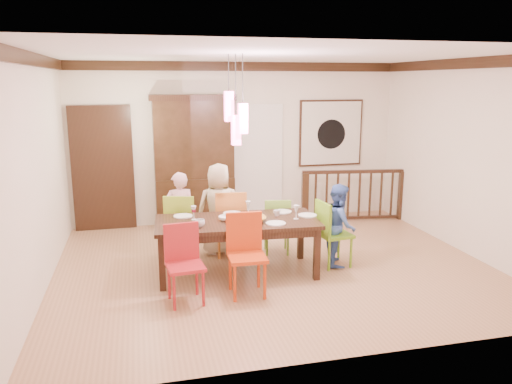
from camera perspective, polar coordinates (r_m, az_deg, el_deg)
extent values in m
plane|color=#A5754F|center=(7.17, 1.99, -8.41)|extent=(6.00, 6.00, 0.00)
plane|color=white|center=(6.71, 2.19, 15.41)|extent=(6.00, 6.00, 0.00)
plane|color=silver|center=(9.20, -2.09, 5.58)|extent=(6.00, 0.00, 6.00)
plane|color=silver|center=(6.66, -23.67, 1.85)|extent=(0.00, 5.00, 5.00)
plane|color=silver|center=(8.12, 23.00, 3.66)|extent=(0.00, 5.00, 5.00)
cube|color=black|center=(9.05, -17.09, 2.36)|extent=(1.04, 0.07, 2.24)
cube|color=silver|center=(9.30, 0.09, 3.18)|extent=(0.97, 0.05, 2.22)
cube|color=black|center=(9.67, 8.53, 6.69)|extent=(1.25, 0.04, 1.25)
cube|color=silver|center=(9.64, 8.58, 6.67)|extent=(1.18, 0.02, 1.18)
cylinder|color=black|center=(9.63, 8.61, 6.55)|extent=(0.56, 0.01, 0.56)
cube|color=#FF4C87|center=(6.47, -3.11, 9.75)|extent=(0.11, 0.11, 0.38)
cylinder|color=black|center=(6.46, -3.15, 13.47)|extent=(0.01, 0.01, 0.46)
cube|color=#FF4C87|center=(6.41, -1.51, 8.39)|extent=(0.11, 0.11, 0.38)
cylinder|color=black|center=(6.39, -1.53, 12.82)|extent=(0.01, 0.01, 0.61)
cube|color=#FF4C87|center=(6.46, -2.29, 7.08)|extent=(0.11, 0.11, 0.38)
cylinder|color=black|center=(6.43, -2.34, 12.15)|extent=(0.01, 0.01, 0.76)
cube|color=black|center=(6.68, -2.20, -3.43)|extent=(2.21, 1.11, 0.05)
cube|color=black|center=(7.08, -10.83, -5.92)|extent=(0.08, 0.08, 0.70)
cube|color=black|center=(7.42, 4.80, -4.86)|extent=(0.08, 0.08, 0.70)
cube|color=black|center=(6.30, -10.45, -8.24)|extent=(0.08, 0.08, 0.70)
cube|color=black|center=(6.68, 7.00, -6.89)|extent=(0.08, 0.08, 0.70)
cube|color=black|center=(7.11, -2.88, -3.08)|extent=(1.95, 0.16, 0.10)
cube|color=black|center=(6.30, -1.43, -5.13)|extent=(1.95, 0.16, 0.10)
cube|color=#9AC52C|center=(7.46, -8.44, -3.91)|extent=(0.54, 0.54, 0.04)
cube|color=#9AC52C|center=(7.39, -8.51, -1.97)|extent=(0.43, 0.16, 0.48)
cylinder|color=#9AC52C|center=(7.35, -9.64, -6.16)|extent=(0.04, 0.04, 0.46)
cylinder|color=#9AC52C|center=(7.37, -6.88, -6.00)|extent=(0.04, 0.04, 0.46)
cylinder|color=#9AC52C|center=(7.68, -9.83, -5.33)|extent=(0.04, 0.04, 0.46)
cylinder|color=#9AC52C|center=(7.71, -7.19, -5.18)|extent=(0.04, 0.04, 0.46)
cube|color=#BB6B29|center=(7.48, -2.95, -3.61)|extent=(0.50, 0.50, 0.04)
cube|color=#BB6B29|center=(7.41, -2.98, -1.61)|extent=(0.45, 0.09, 0.50)
cylinder|color=#BB6B29|center=(7.35, -4.08, -5.94)|extent=(0.04, 0.04, 0.47)
cylinder|color=#BB6B29|center=(7.41, -1.27, -5.75)|extent=(0.04, 0.04, 0.47)
cylinder|color=#BB6B29|center=(7.69, -4.53, -5.09)|extent=(0.04, 0.04, 0.47)
cylinder|color=#BB6B29|center=(7.76, -1.85, -4.92)|extent=(0.04, 0.04, 0.47)
cube|color=#78AF36|center=(7.58, 2.37, -3.92)|extent=(0.45, 0.45, 0.04)
cube|color=#78AF36|center=(7.52, 2.38, -2.23)|extent=(0.39, 0.10, 0.43)
cylinder|color=#78AF36|center=(7.46, 1.51, -5.90)|extent=(0.03, 0.03, 0.41)
cylinder|color=#78AF36|center=(7.55, 3.83, -5.71)|extent=(0.03, 0.03, 0.41)
cylinder|color=#78AF36|center=(7.75, 0.91, -5.18)|extent=(0.03, 0.03, 0.41)
cylinder|color=#78AF36|center=(7.83, 3.15, -5.01)|extent=(0.03, 0.03, 0.41)
cube|color=#A41D21|center=(5.94, -8.09, -8.44)|extent=(0.46, 0.46, 0.04)
cube|color=#A41D21|center=(5.86, -8.16, -6.17)|extent=(0.42, 0.08, 0.46)
cylinder|color=#A41D21|center=(5.86, -9.53, -11.22)|extent=(0.04, 0.04, 0.44)
cylinder|color=#A41D21|center=(5.89, -6.18, -11.00)|extent=(0.04, 0.04, 0.44)
cylinder|color=#A41D21|center=(6.17, -9.76, -9.97)|extent=(0.04, 0.04, 0.44)
cylinder|color=#A41D21|center=(6.20, -6.59, -9.77)|extent=(0.04, 0.04, 0.44)
cube|color=#BB370F|center=(6.09, -1.03, -7.47)|extent=(0.46, 0.46, 0.04)
cube|color=#BB370F|center=(6.00, -1.04, -5.07)|extent=(0.45, 0.06, 0.49)
cylinder|color=#BB370F|center=(5.98, -2.37, -10.39)|extent=(0.04, 0.04, 0.47)
cylinder|color=#BB370F|center=(6.05, 1.06, -10.09)|extent=(0.04, 0.04, 0.47)
cylinder|color=#BB370F|center=(6.31, -3.01, -9.14)|extent=(0.04, 0.04, 0.47)
cylinder|color=#BB370F|center=(6.38, 0.23, -8.87)|extent=(0.04, 0.04, 0.47)
cube|color=#6AA41E|center=(7.12, 8.97, -4.82)|extent=(0.47, 0.47, 0.04)
cube|color=#6AA41E|center=(7.05, 9.04, -2.86)|extent=(0.09, 0.43, 0.47)
cylinder|color=#6AA41E|center=(6.98, 8.13, -7.17)|extent=(0.04, 0.04, 0.45)
cylinder|color=#6AA41E|center=(7.11, 10.73, -6.90)|extent=(0.04, 0.04, 0.45)
cylinder|color=#6AA41E|center=(7.29, 7.13, -6.29)|extent=(0.04, 0.04, 0.45)
cylinder|color=#6AA41E|center=(7.41, 9.65, -6.05)|extent=(0.04, 0.04, 0.45)
cube|color=black|center=(9.04, -6.96, -1.11)|extent=(1.38, 0.44, 0.89)
cube|color=black|center=(8.86, -7.17, 6.08)|extent=(1.38, 0.40, 1.38)
cube|color=black|center=(9.05, -7.31, 6.21)|extent=(1.19, 0.02, 1.19)
cube|color=black|center=(8.81, -7.30, 10.68)|extent=(1.48, 0.44, 0.10)
cube|color=black|center=(9.15, 5.82, -0.81)|extent=(0.14, 0.14, 0.92)
cube|color=black|center=(9.91, 16.01, -0.20)|extent=(0.14, 0.14, 0.92)
cube|color=black|center=(9.40, 11.24, 2.30)|extent=(1.97, 0.35, 0.06)
cube|color=black|center=(9.59, 11.02, -2.88)|extent=(1.85, 0.31, 0.05)
imported|color=#FABECD|center=(7.47, -8.71, -2.54)|extent=(0.50, 0.36, 1.27)
imported|color=beige|center=(7.50, -4.23, -1.96)|extent=(0.71, 0.50, 1.38)
imported|color=#4266B9|center=(7.16, 9.47, -3.69)|extent=(0.57, 0.66, 1.17)
imported|color=gold|center=(6.58, -0.14, -3.12)|extent=(0.32, 0.32, 0.07)
imported|color=white|center=(6.65, -3.47, -3.02)|extent=(0.26, 0.26, 0.06)
imported|color=silver|center=(6.38, -6.42, -3.58)|extent=(0.15, 0.15, 0.10)
imported|color=silver|center=(6.86, 2.42, -2.42)|extent=(0.11, 0.11, 0.09)
cylinder|color=white|center=(6.92, -8.34, -2.73)|extent=(0.26, 0.26, 0.01)
cylinder|color=white|center=(6.99, -2.71, -2.44)|extent=(0.26, 0.26, 0.01)
cylinder|color=white|center=(7.08, 3.05, -2.25)|extent=(0.26, 0.26, 0.01)
cylinder|color=white|center=(6.30, -8.63, -4.26)|extent=(0.26, 0.26, 0.01)
cylinder|color=white|center=(6.50, 2.29, -3.60)|extent=(0.26, 0.26, 0.01)
cylinder|color=white|center=(6.92, 5.90, -2.66)|extent=(0.26, 0.26, 0.01)
cube|color=#D83359|center=(6.35, -1.43, -3.98)|extent=(0.18, 0.14, 0.01)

